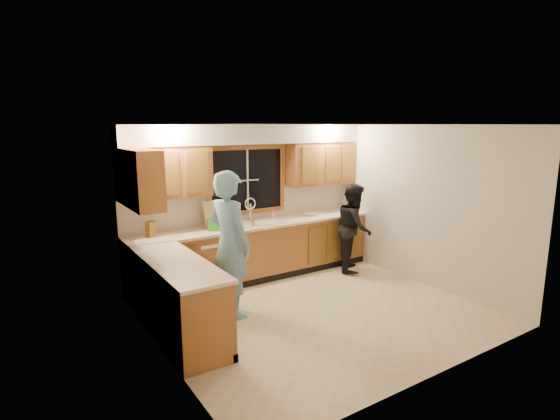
# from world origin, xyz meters

# --- Properties ---
(floor) EXTENTS (4.20, 4.20, 0.00)m
(floor) POSITION_xyz_m (0.00, 0.00, 0.00)
(floor) COLOR beige
(floor) RESTS_ON ground
(ceiling) EXTENTS (4.20, 4.20, 0.00)m
(ceiling) POSITION_xyz_m (0.00, 0.00, 2.50)
(ceiling) COLOR silver
(wall_back) EXTENTS (4.20, 0.00, 4.20)m
(wall_back) POSITION_xyz_m (0.00, 1.90, 1.25)
(wall_back) COLOR beige
(wall_back) RESTS_ON ground
(wall_left) EXTENTS (0.00, 3.80, 3.80)m
(wall_left) POSITION_xyz_m (-2.10, 0.00, 1.25)
(wall_left) COLOR beige
(wall_left) RESTS_ON ground
(wall_right) EXTENTS (0.00, 3.80, 3.80)m
(wall_right) POSITION_xyz_m (2.10, 0.00, 1.25)
(wall_right) COLOR beige
(wall_right) RESTS_ON ground
(base_cabinets_back) EXTENTS (4.20, 0.60, 0.88)m
(base_cabinets_back) POSITION_xyz_m (0.00, 1.60, 0.44)
(base_cabinets_back) COLOR #AB6631
(base_cabinets_back) RESTS_ON ground
(base_cabinets_left) EXTENTS (0.60, 1.90, 0.88)m
(base_cabinets_left) POSITION_xyz_m (-1.80, 0.35, 0.44)
(base_cabinets_left) COLOR #AB6631
(base_cabinets_left) RESTS_ON ground
(countertop_back) EXTENTS (4.20, 0.63, 0.04)m
(countertop_back) POSITION_xyz_m (0.00, 1.58, 0.90)
(countertop_back) COLOR #F4E5CD
(countertop_back) RESTS_ON base_cabinets_back
(countertop_left) EXTENTS (0.63, 1.90, 0.04)m
(countertop_left) POSITION_xyz_m (-1.79, 0.35, 0.90)
(countertop_left) COLOR #F4E5CD
(countertop_left) RESTS_ON base_cabinets_left
(upper_cabinets_left) EXTENTS (1.35, 0.33, 0.75)m
(upper_cabinets_left) POSITION_xyz_m (-1.43, 1.73, 1.83)
(upper_cabinets_left) COLOR #AB6631
(upper_cabinets_left) RESTS_ON wall_back
(upper_cabinets_right) EXTENTS (1.35, 0.33, 0.75)m
(upper_cabinets_right) POSITION_xyz_m (1.43, 1.73, 1.83)
(upper_cabinets_right) COLOR #AB6631
(upper_cabinets_right) RESTS_ON wall_back
(upper_cabinets_return) EXTENTS (0.33, 0.90, 0.75)m
(upper_cabinets_return) POSITION_xyz_m (-1.94, 1.12, 1.83)
(upper_cabinets_return) COLOR #AB6631
(upper_cabinets_return) RESTS_ON wall_left
(soffit) EXTENTS (4.20, 0.35, 0.30)m
(soffit) POSITION_xyz_m (0.00, 1.72, 2.35)
(soffit) COLOR silver
(soffit) RESTS_ON wall_back
(window_frame) EXTENTS (1.44, 0.03, 1.14)m
(window_frame) POSITION_xyz_m (0.00, 1.89, 1.60)
(window_frame) COLOR black
(window_frame) RESTS_ON wall_back
(sink) EXTENTS (0.86, 0.52, 0.57)m
(sink) POSITION_xyz_m (0.00, 1.60, 0.86)
(sink) COLOR white
(sink) RESTS_ON countertop_back
(dishwasher) EXTENTS (0.60, 0.56, 0.82)m
(dishwasher) POSITION_xyz_m (-0.85, 1.59, 0.41)
(dishwasher) COLOR white
(dishwasher) RESTS_ON floor
(stove) EXTENTS (0.58, 0.75, 0.90)m
(stove) POSITION_xyz_m (-1.80, -0.22, 0.45)
(stove) COLOR white
(stove) RESTS_ON floor
(man) EXTENTS (0.60, 0.79, 1.94)m
(man) POSITION_xyz_m (-1.00, 0.55, 0.97)
(man) COLOR #76B3DF
(man) RESTS_ON floor
(woman) EXTENTS (0.92, 0.94, 1.52)m
(woman) POSITION_xyz_m (1.62, 1.04, 0.76)
(woman) COLOR black
(woman) RESTS_ON floor
(knife_block) EXTENTS (0.15, 0.14, 0.22)m
(knife_block) POSITION_xyz_m (-1.69, 1.68, 1.03)
(knife_block) COLOR olive
(knife_block) RESTS_ON countertop_back
(cutting_board) EXTENTS (0.33, 0.21, 0.41)m
(cutting_board) POSITION_xyz_m (-0.71, 1.75, 1.13)
(cutting_board) COLOR tan
(cutting_board) RESTS_ON countertop_back
(dish_crate) EXTENTS (0.41, 0.40, 0.15)m
(dish_crate) POSITION_xyz_m (-0.67, 1.60, 0.99)
(dish_crate) COLOR #2D9025
(dish_crate) RESTS_ON countertop_back
(soap_bottle) EXTENTS (0.09, 0.10, 0.18)m
(soap_bottle) POSITION_xyz_m (0.38, 1.70, 1.01)
(soap_bottle) COLOR #EA5987
(soap_bottle) RESTS_ON countertop_back
(bowl) EXTENTS (0.24, 0.24, 0.05)m
(bowl) POSITION_xyz_m (1.13, 1.63, 0.95)
(bowl) COLOR silver
(bowl) RESTS_ON countertop_back
(can_left) EXTENTS (0.08, 0.08, 0.11)m
(can_left) POSITION_xyz_m (-0.18, 1.39, 0.98)
(can_left) COLOR #B5A58B
(can_left) RESTS_ON countertop_back
(can_right) EXTENTS (0.08, 0.08, 0.12)m
(can_right) POSITION_xyz_m (-0.15, 1.51, 0.98)
(can_right) COLOR #B5A58B
(can_right) RESTS_ON countertop_back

